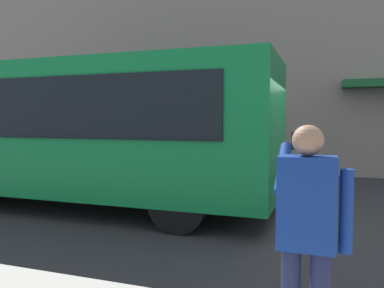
{
  "coord_description": "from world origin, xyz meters",
  "views": [
    {
      "loc": [
        -0.75,
        6.96,
        1.89
      ],
      "look_at": [
        1.72,
        -0.18,
        1.4
      ],
      "focal_mm": 35.51,
      "sensor_mm": 36.0,
      "label": 1
    }
  ],
  "objects": [
    {
      "name": "pedestrian_photographer",
      "position": [
        -0.65,
        4.19,
        1.14
      ],
      "size": [
        0.53,
        0.52,
        1.7
      ],
      "color": "#1E2347",
      "rests_on": "sidewalk_curb"
    },
    {
      "name": "ground_plane",
      "position": [
        0.0,
        0.0,
        0.0
      ],
      "size": [
        60.0,
        60.0,
        0.0
      ],
      "primitive_type": "plane",
      "color": "#2B2B2D"
    },
    {
      "name": "red_bus",
      "position": [
        4.52,
        0.09,
        1.68
      ],
      "size": [
        9.05,
        2.54,
        3.08
      ],
      "color": "#0F7238",
      "rests_on": "ground_plane"
    }
  ]
}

